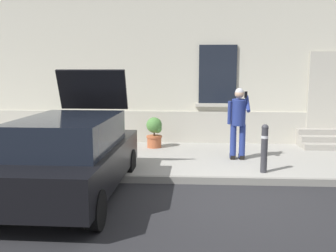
{
  "coord_description": "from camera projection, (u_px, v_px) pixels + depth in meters",
  "views": [
    {
      "loc": [
        -0.7,
        -6.5,
        2.32
      ],
      "look_at": [
        -1.18,
        1.6,
        1.1
      ],
      "focal_mm": 39.78,
      "sensor_mm": 36.0,
      "label": 1
    }
  ],
  "objects": [
    {
      "name": "sidewalk",
      "position": [
        217.0,
        159.0,
        9.47
      ],
      "size": [
        24.0,
        3.6,
        0.15
      ],
      "primitive_type": "cube",
      "color": "#99968E",
      "rests_on": "ground"
    },
    {
      "name": "person_on_phone",
      "position": [
        238.0,
        119.0,
        8.98
      ],
      "size": [
        0.51,
        0.47,
        1.75
      ],
      "rotation": [
        0.0,
        0.0,
        -0.2
      ],
      "color": "navy",
      "rests_on": "sidewalk"
    },
    {
      "name": "ground_plane",
      "position": [
        228.0,
        200.0,
        6.72
      ],
      "size": [
        80.0,
        80.0,
        0.0
      ],
      "primitive_type": "plane",
      "color": "#232326"
    },
    {
      "name": "building_facade",
      "position": [
        214.0,
        24.0,
        11.38
      ],
      "size": [
        24.0,
        1.52,
        7.5
      ],
      "color": "beige",
      "rests_on": "ground"
    },
    {
      "name": "bollard_near_person",
      "position": [
        264.0,
        147.0,
        7.89
      ],
      "size": [
        0.15,
        0.15,
        1.04
      ],
      "color": "#333338",
      "rests_on": "sidewalk"
    },
    {
      "name": "hatchback_car_black",
      "position": [
        72.0,
        155.0,
        6.76
      ],
      "size": [
        1.84,
        4.09,
        2.34
      ],
      "color": "black",
      "rests_on": "ground"
    },
    {
      "name": "planter_charcoal",
      "position": [
        76.0,
        129.0,
        10.99
      ],
      "size": [
        0.44,
        0.44,
        0.86
      ],
      "color": "#2D2D30",
      "rests_on": "sidewalk"
    },
    {
      "name": "entrance_stoop",
      "position": [
        330.0,
        140.0,
        10.65
      ],
      "size": [
        1.72,
        0.96,
        0.48
      ],
      "color": "#9E998E",
      "rests_on": "sidewalk"
    },
    {
      "name": "planter_terracotta",
      "position": [
        154.0,
        132.0,
        10.49
      ],
      "size": [
        0.44,
        0.44,
        0.86
      ],
      "color": "#B25B38",
      "rests_on": "sidewalk"
    },
    {
      "name": "curb_edge",
      "position": [
        223.0,
        181.0,
        7.63
      ],
      "size": [
        24.0,
        0.12,
        0.15
      ],
      "primitive_type": "cube",
      "color": "gray",
      "rests_on": "ground"
    }
  ]
}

